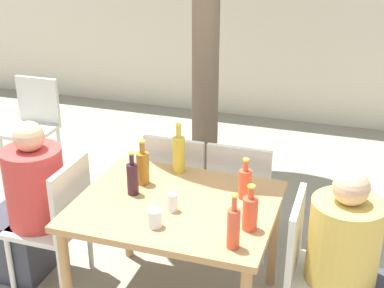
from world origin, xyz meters
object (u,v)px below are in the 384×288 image
(person_seated_0, at_px, (27,210))
(oil_cruet_5, at_px, (179,153))
(soda_bottle_0, at_px, (250,212))
(amber_bottle_1, at_px, (143,167))
(patio_chair_0, at_px, (58,217))
(patio_chair_3, at_px, (241,192))
(drinking_glass_0, at_px, (173,202))
(person_seated_1, at_px, (357,273))
(wine_bottle_4, at_px, (133,178))
(dining_table_front, at_px, (176,216))
(soda_bottle_2, at_px, (233,227))
(soda_bottle_3, at_px, (245,183))
(patio_chair_1, at_px, (313,265))
(drinking_glass_1, at_px, (155,218))
(patio_chair_4, at_px, (33,120))
(patio_chair_2, at_px, (179,182))

(person_seated_0, relative_size, oil_cruet_5, 3.46)
(soda_bottle_0, relative_size, amber_bottle_1, 0.90)
(patio_chair_0, relative_size, oil_cruet_5, 2.69)
(patio_chair_3, height_order, drinking_glass_0, patio_chair_3)
(person_seated_1, distance_m, soda_bottle_0, 0.70)
(patio_chair_0, height_order, wine_bottle_4, wine_bottle_4)
(dining_table_front, xyz_separation_m, patio_chair_3, (0.23, 0.71, -0.16))
(soda_bottle_0, relative_size, soda_bottle_2, 0.87)
(soda_bottle_3, relative_size, drinking_glass_0, 2.34)
(person_seated_1, xyz_separation_m, drinking_glass_0, (-1.04, -0.09, 0.31))
(patio_chair_0, height_order, person_seated_0, person_seated_0)
(drinking_glass_0, bearing_deg, amber_bottle_1, 138.24)
(patio_chair_1, xyz_separation_m, person_seated_1, (0.23, -0.00, -0.00))
(soda_bottle_3, bearing_deg, soda_bottle_2, -83.39)
(person_seated_1, height_order, soda_bottle_2, person_seated_1)
(patio_chair_1, height_order, drinking_glass_0, patio_chair_1)
(dining_table_front, height_order, drinking_glass_1, drinking_glass_1)
(soda_bottle_2, relative_size, soda_bottle_3, 1.19)
(dining_table_front, relative_size, drinking_glass_1, 11.44)
(person_seated_0, xyz_separation_m, person_seated_1, (2.10, -0.00, -0.02))
(patio_chair_4, bearing_deg, amber_bottle_1, -37.70)
(drinking_glass_1, bearing_deg, drinking_glass_0, 80.19)
(person_seated_0, distance_m, amber_bottle_1, 0.86)
(soda_bottle_0, relative_size, oil_cruet_5, 0.79)
(wine_bottle_4, bearing_deg, patio_chair_1, -1.03)
(dining_table_front, distance_m, drinking_glass_1, 0.32)
(patio_chair_3, bearing_deg, dining_table_front, 71.74)
(soda_bottle_0, height_order, drinking_glass_1, soda_bottle_0)
(patio_chair_4, distance_m, wine_bottle_4, 2.28)
(person_seated_1, height_order, drinking_glass_1, person_seated_1)
(patio_chair_2, distance_m, wine_bottle_4, 0.78)
(patio_chair_0, distance_m, soda_bottle_3, 1.25)
(patio_chair_1, height_order, amber_bottle_1, amber_bottle_1)
(patio_chair_2, height_order, patio_chair_3, same)
(patio_chair_2, bearing_deg, soda_bottle_3, 138.78)
(patio_chair_2, bearing_deg, patio_chair_1, 146.01)
(patio_chair_3, xyz_separation_m, soda_bottle_2, (0.20, -1.05, 0.37))
(patio_chair_0, xyz_separation_m, patio_chair_1, (1.63, 0.00, 0.00))
(soda_bottle_3, distance_m, drinking_glass_1, 0.61)
(soda_bottle_3, bearing_deg, soda_bottle_0, -72.50)
(wine_bottle_4, relative_size, drinking_glass_0, 2.52)
(patio_chair_1, height_order, soda_bottle_0, soda_bottle_0)
(soda_bottle_2, bearing_deg, wine_bottle_4, 153.14)
(dining_table_front, height_order, person_seated_1, person_seated_1)
(patio_chair_4, distance_m, soda_bottle_2, 3.05)
(patio_chair_1, relative_size, patio_chair_3, 1.00)
(person_seated_0, height_order, person_seated_1, person_seated_0)
(patio_chair_2, relative_size, drinking_glass_0, 8.22)
(dining_table_front, distance_m, soda_bottle_0, 0.53)
(patio_chair_0, xyz_separation_m, soda_bottle_2, (1.24, -0.34, 0.37))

